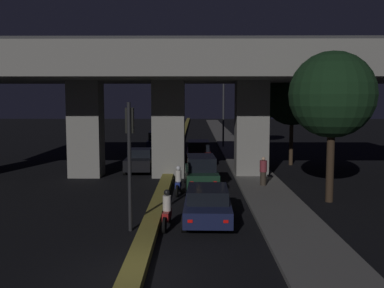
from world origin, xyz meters
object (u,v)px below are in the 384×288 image
object	(u,v)px
car_dark_blue_lead	(208,203)
car_dark_green_third_oncoming	(164,133)
traffic_light_left_of_median	(130,144)
motorcycle_blue_filtering_mid	(178,182)
car_black_lead_oncoming	(140,160)
street_lamp	(219,103)
car_dark_red_third	(199,152)
pedestrian_on_sidewalk	(263,171)
car_dark_green_second	(201,171)
car_dark_blue_second_oncoming	(158,141)
motorcycle_red_filtering_near	(167,212)

from	to	relation	value
car_dark_blue_lead	car_dark_green_third_oncoming	bearing A→B (deg)	7.87
traffic_light_left_of_median	car_dark_blue_lead	xyz separation A→B (m)	(2.95, 1.24, -2.55)
motorcycle_blue_filtering_mid	car_black_lead_oncoming	bearing A→B (deg)	25.51
street_lamp	car_dark_green_third_oncoming	bearing A→B (deg)	122.31
car_dark_red_third	pedestrian_on_sidewalk	distance (m)	9.82
car_black_lead_oncoming	motorcycle_blue_filtering_mid	distance (m)	7.87
street_lamp	pedestrian_on_sidewalk	distance (m)	20.88
car_dark_green_second	pedestrian_on_sidewalk	xyz separation A→B (m)	(3.46, -0.23, 0.05)
car_dark_blue_second_oncoming	pedestrian_on_sidewalk	xyz separation A→B (m)	(7.43, -18.40, 0.00)
car_black_lead_oncoming	pedestrian_on_sidewalk	size ratio (longest dim) A/B	2.66
street_lamp	car_dark_red_third	size ratio (longest dim) A/B	1.73
car_dark_green_third_oncoming	motorcycle_red_filtering_near	distance (m)	38.35
street_lamp	car_dark_red_third	distance (m)	12.10
street_lamp	car_dark_blue_lead	bearing A→B (deg)	-93.92
car_dark_blue_second_oncoming	pedestrian_on_sidewalk	world-z (taller)	car_dark_blue_second_oncoming
traffic_light_left_of_median	car_dark_green_second	size ratio (longest dim) A/B	1.05
street_lamp	car_dark_green_second	bearing A→B (deg)	-95.77
traffic_light_left_of_median	car_black_lead_oncoming	bearing A→B (deg)	95.54
car_black_lead_oncoming	car_dark_green_second	bearing A→B (deg)	36.56
car_dark_red_third	car_dark_green_third_oncoming	world-z (taller)	car_dark_red_third
street_lamp	car_dark_green_third_oncoming	distance (m)	12.28
car_dark_blue_lead	car_dark_green_second	xyz separation A→B (m)	(-0.17, 7.09, 0.15)
car_dark_blue_second_oncoming	pedestrian_on_sidewalk	size ratio (longest dim) A/B	2.98
street_lamp	car_dark_green_second	distance (m)	20.71
car_black_lead_oncoming	car_dark_green_third_oncoming	xyz separation A→B (m)	(-0.10, 24.78, 0.01)
car_dark_green_second	car_dark_blue_lead	bearing A→B (deg)	179.09
car_black_lead_oncoming	motorcycle_blue_filtering_mid	bearing A→B (deg)	20.91
car_dark_green_third_oncoming	motorcycle_red_filtering_near	xyz separation A→B (m)	(2.79, -38.25, -0.14)
motorcycle_red_filtering_near	pedestrian_on_sidewalk	xyz separation A→B (m)	(4.87, 7.84, 0.31)
car_dark_blue_lead	car_dark_red_third	xyz separation A→B (m)	(-0.26, 16.02, 0.19)
car_black_lead_oncoming	car_dark_green_third_oncoming	distance (m)	24.78
motorcycle_blue_filtering_mid	traffic_light_left_of_median	bearing A→B (deg)	170.22
car_dark_green_second	car_dark_blue_second_oncoming	distance (m)	18.60
traffic_light_left_of_median	car_black_lead_oncoming	world-z (taller)	traffic_light_left_of_median
car_black_lead_oncoming	car_dark_red_third	bearing A→B (deg)	130.65
car_dark_red_third	motorcycle_blue_filtering_mid	world-z (taller)	car_dark_red_third
car_dark_red_third	car_black_lead_oncoming	bearing A→B (deg)	131.18
car_dark_blue_second_oncoming	car_dark_red_third	bearing A→B (deg)	21.23
street_lamp	car_dark_blue_second_oncoming	size ratio (longest dim) A/B	1.57
motorcycle_red_filtering_near	car_dark_blue_second_oncoming	bearing A→B (deg)	10.12
street_lamp	motorcycle_red_filtering_near	world-z (taller)	street_lamp
car_dark_blue_lead	car_dark_green_third_oncoming	size ratio (longest dim) A/B	1.03
street_lamp	motorcycle_blue_filtering_mid	xyz separation A→B (m)	(-3.26, -22.21, -3.88)
car_dark_green_second	car_black_lead_oncoming	size ratio (longest dim) A/B	1.08
traffic_light_left_of_median	motorcycle_blue_filtering_mid	world-z (taller)	traffic_light_left_of_median
car_dark_green_third_oncoming	motorcycle_red_filtering_near	world-z (taller)	motorcycle_red_filtering_near
car_dark_red_third	motorcycle_blue_filtering_mid	distance (m)	10.92
car_dark_blue_lead	traffic_light_left_of_median	bearing A→B (deg)	113.96
motorcycle_red_filtering_near	car_dark_green_second	bearing A→B (deg)	-5.38
traffic_light_left_of_median	motorcycle_red_filtering_near	bearing A→B (deg)	10.62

